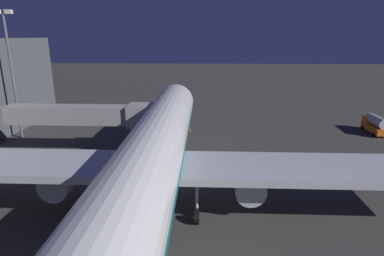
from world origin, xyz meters
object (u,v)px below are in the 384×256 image
(airliner_at_gate, at_px, (150,162))
(apron_floodlight_mast, at_px, (11,68))
(jet_bridge, at_px, (90,115))
(traffic_cone_nose_starboard, at_px, (165,129))
(fuel_tanker, at_px, (375,124))
(traffic_cone_nose_port, at_px, (190,130))

(airliner_at_gate, bearing_deg, apron_floodlight_mast, -42.27)
(jet_bridge, xyz_separation_m, traffic_cone_nose_starboard, (-8.85, -11.82, -5.47))
(jet_bridge, relative_size, apron_floodlight_mast, 1.02)
(airliner_at_gate, distance_m, traffic_cone_nose_starboard, 28.73)
(fuel_tanker, distance_m, traffic_cone_nose_starboard, 36.51)
(jet_bridge, height_order, fuel_tanker, jet_bridge)
(apron_floodlight_mast, relative_size, traffic_cone_nose_port, 36.45)
(apron_floodlight_mast, bearing_deg, traffic_cone_nose_port, -169.85)
(airliner_at_gate, bearing_deg, traffic_cone_nose_starboard, -85.53)
(apron_floodlight_mast, bearing_deg, fuel_tanker, -175.15)
(apron_floodlight_mast, distance_m, traffic_cone_nose_starboard, 26.33)
(fuel_tanker, bearing_deg, airliner_at_gate, 39.49)
(jet_bridge, height_order, traffic_cone_nose_port, jet_bridge)
(fuel_tanker, bearing_deg, apron_floodlight_mast, 4.85)
(apron_floodlight_mast, xyz_separation_m, traffic_cone_nose_port, (-27.70, -4.96, -11.22))
(airliner_at_gate, xyz_separation_m, jet_bridge, (11.05, -16.32, 0.11))
(fuel_tanker, relative_size, traffic_cone_nose_port, 10.67)
(airliner_at_gate, xyz_separation_m, apron_floodlight_mast, (25.50, -23.18, 5.86))
(apron_floodlight_mast, bearing_deg, airliner_at_gate, 137.73)
(apron_floodlight_mast, relative_size, traffic_cone_nose_starboard, 36.45)
(traffic_cone_nose_port, bearing_deg, jet_bridge, 41.74)
(apron_floodlight_mast, height_order, traffic_cone_nose_port, apron_floodlight_mast)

